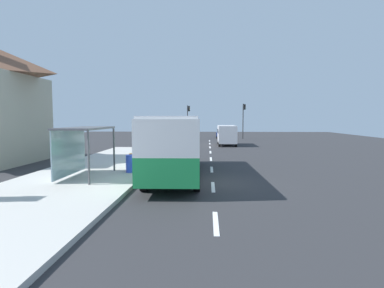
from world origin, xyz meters
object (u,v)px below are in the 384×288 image
white_van (227,134)px  sedan_near (222,133)px  recycling_bin_blue (131,164)px  traffic_light_near_side (244,116)px  traffic_light_far_side (188,117)px  bus_shelter (80,139)px  recycling_bin_orange (134,162)px  bus (176,142)px

white_van → sedan_near: white_van is taller
recycling_bin_blue → traffic_light_near_side: 33.79m
sedan_near → recycling_bin_blue: sedan_near is taller
recycling_bin_blue → traffic_light_far_side: 33.17m
sedan_near → bus_shelter: bearing=-103.7°
traffic_light_far_side → white_van: bearing=-67.8°
traffic_light_near_side → white_van: bearing=-105.1°
recycling_bin_blue → recycling_bin_orange: bearing=90.0°
recycling_bin_orange → traffic_light_far_side: bearing=88.1°
white_van → recycling_bin_blue: white_van is taller
sedan_near → traffic_light_near_side: bearing=-34.1°
traffic_light_near_side → bus_shelter: size_ratio=1.35×
recycling_bin_blue → bus_shelter: (-2.21, -1.45, 1.44)m
recycling_bin_blue → white_van: bearing=72.3°
recycling_bin_blue → traffic_light_far_side: (1.10, 33.04, 2.77)m
traffic_light_near_side → recycling_bin_orange: bearing=-107.1°
white_van → bus_shelter: bus_shelter is taller
traffic_light_near_side → sedan_near: bearing=145.9°
sedan_near → recycling_bin_orange: (-6.50, -33.70, -0.14)m
sedan_near → traffic_light_far_side: 6.16m
recycling_bin_blue → traffic_light_far_side: traffic_light_far_side is taller
recycling_bin_orange → bus_shelter: (-2.21, -2.15, 1.44)m
sedan_near → recycling_bin_orange: sedan_near is taller
traffic_light_far_side → bus_shelter: (-3.31, -34.49, -1.33)m
white_van → traffic_light_near_side: bearing=74.9°
recycling_bin_orange → bus_shelter: bus_shelter is taller
recycling_bin_orange → traffic_light_near_side: (9.70, 31.54, 2.90)m
traffic_light_near_side → bus_shelter: traffic_light_near_side is taller
bus → traffic_light_far_side: traffic_light_far_side is taller
traffic_light_near_side → bus_shelter: 35.76m
bus → traffic_light_far_side: 33.05m
bus → recycling_bin_blue: (-2.49, -0.06, -1.19)m
bus → recycling_bin_blue: 2.76m
traffic_light_far_side → bus_shelter: 34.67m
recycling_bin_blue → traffic_light_far_side: size_ratio=0.18×
recycling_bin_blue → bus_shelter: bus_shelter is taller
white_van → recycling_bin_blue: bearing=-107.7°
recycling_bin_blue → bus_shelter: 3.01m
recycling_bin_orange → traffic_light_near_side: traffic_light_near_side is taller
sedan_near → bus_shelter: bus_shelter is taller
traffic_light_near_side → bus_shelter: bearing=-109.5°
bus → white_van: size_ratio=2.13×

